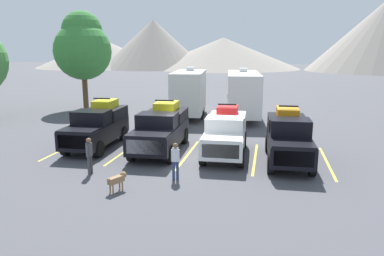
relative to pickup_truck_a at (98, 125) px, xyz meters
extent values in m
plane|color=#47474C|center=(5.32, -1.07, -1.21)|extent=(240.00, 240.00, 0.00)
cube|color=black|center=(0.01, -0.23, -0.30)|extent=(2.16, 5.34, 0.97)
cube|color=black|center=(0.08, -2.12, 0.23)|extent=(1.94, 1.54, 0.08)
cube|color=black|center=(0.03, -0.70, 0.57)|extent=(1.90, 1.44, 0.77)
cube|color=slate|center=(0.05, -1.25, 0.61)|extent=(1.74, 0.28, 0.57)
cube|color=black|center=(-0.04, 1.19, 0.51)|extent=(2.02, 2.49, 0.63)
cube|color=silver|center=(0.11, -2.83, -0.25)|extent=(1.68, 0.12, 0.68)
cylinder|color=black|center=(0.98, -1.98, -0.78)|extent=(0.31, 0.86, 0.85)
cylinder|color=black|center=(-0.83, -2.05, -0.78)|extent=(0.31, 0.86, 0.85)
cylinder|color=black|center=(0.85, 1.59, -0.78)|extent=(0.31, 0.86, 0.85)
cylinder|color=black|center=(-0.96, 1.53, -0.78)|extent=(0.31, 0.86, 0.85)
cube|color=yellow|center=(-0.04, 1.19, 1.05)|extent=(1.14, 1.59, 0.45)
cylinder|color=black|center=(0.42, 0.68, 1.04)|extent=(0.20, 0.45, 0.44)
cylinder|color=black|center=(-0.47, 0.64, 1.04)|extent=(0.20, 0.45, 0.44)
cylinder|color=black|center=(0.38, 1.74, 1.04)|extent=(0.20, 0.45, 0.44)
cylinder|color=black|center=(-0.51, 1.71, 1.04)|extent=(0.20, 0.45, 0.44)
cube|color=black|center=(-0.03, 0.76, 1.42)|extent=(0.99, 0.12, 0.08)
cube|color=black|center=(3.75, -0.34, -0.27)|extent=(2.30, 5.70, 0.96)
cube|color=black|center=(3.82, -2.36, 0.25)|extent=(2.07, 1.65, 0.08)
cube|color=black|center=(3.77, -0.85, 0.59)|extent=(2.02, 1.54, 0.76)
cube|color=slate|center=(3.79, -1.43, 0.62)|extent=(1.85, 0.28, 0.56)
cube|color=black|center=(3.69, 1.18, 0.51)|extent=(2.15, 2.66, 0.61)
cube|color=silver|center=(3.85, -3.12, -0.22)|extent=(1.78, 0.13, 0.67)
cylinder|color=black|center=(4.78, -2.22, -0.75)|extent=(0.31, 0.93, 0.92)
cylinder|color=black|center=(2.85, -2.29, -0.75)|extent=(0.31, 0.93, 0.92)
cylinder|color=black|center=(4.64, 1.61, -0.75)|extent=(0.31, 0.93, 0.92)
cylinder|color=black|center=(2.71, 1.54, -0.75)|extent=(0.31, 0.93, 0.92)
cube|color=yellow|center=(3.69, 1.18, 1.04)|extent=(1.21, 1.70, 0.45)
cylinder|color=black|center=(4.18, 0.63, 1.04)|extent=(0.20, 0.45, 0.44)
cylinder|color=black|center=(3.24, 0.59, 1.04)|extent=(0.20, 0.45, 0.44)
cylinder|color=black|center=(4.14, 1.77, 1.04)|extent=(0.20, 0.45, 0.44)
cylinder|color=black|center=(3.20, 1.73, 1.04)|extent=(0.20, 0.45, 0.44)
cube|color=black|center=(3.71, 0.71, 1.42)|extent=(1.05, 0.12, 0.08)
cube|color=white|center=(7.23, -0.40, -0.30)|extent=(2.15, 5.28, 0.91)
cube|color=white|center=(7.30, -2.27, 0.20)|extent=(1.93, 1.53, 0.08)
cube|color=white|center=(7.25, -0.87, 0.52)|extent=(1.89, 1.42, 0.73)
cube|color=slate|center=(7.27, -1.41, 0.56)|extent=(1.73, 0.27, 0.54)
cube|color=white|center=(7.18, 1.01, 0.44)|extent=(2.01, 2.47, 0.57)
cube|color=silver|center=(7.33, -2.97, -0.25)|extent=(1.67, 0.12, 0.64)
cylinder|color=black|center=(8.20, -2.13, -0.75)|extent=(0.31, 0.91, 0.90)
cylinder|color=black|center=(6.39, -2.20, -0.75)|extent=(0.31, 0.91, 0.90)
cylinder|color=black|center=(8.06, 1.41, -0.75)|extent=(0.31, 0.91, 0.90)
cylinder|color=black|center=(6.26, 1.34, -0.75)|extent=(0.31, 0.91, 0.90)
cube|color=red|center=(7.18, 1.01, 0.95)|extent=(1.13, 1.57, 0.45)
cylinder|color=black|center=(7.64, 0.50, 0.95)|extent=(0.20, 0.45, 0.44)
cylinder|color=black|center=(6.76, 0.47, 0.95)|extent=(0.20, 0.45, 0.44)
cylinder|color=black|center=(7.60, 1.55, 0.95)|extent=(0.20, 0.45, 0.44)
cylinder|color=black|center=(6.72, 1.52, 0.95)|extent=(0.20, 0.45, 0.44)
cube|color=black|center=(7.19, 0.58, 1.33)|extent=(0.98, 0.12, 0.08)
cube|color=black|center=(10.35, -0.91, -0.28)|extent=(2.12, 5.45, 0.95)
cube|color=black|center=(10.43, -2.84, 0.23)|extent=(1.90, 1.57, 0.08)
cube|color=black|center=(10.37, -1.39, 0.61)|extent=(1.85, 1.47, 0.84)
cube|color=slate|center=(10.39, -1.95, 0.65)|extent=(1.69, 0.30, 0.62)
cube|color=black|center=(10.30, 0.55, 0.50)|extent=(1.97, 2.54, 0.61)
cube|color=silver|center=(10.45, -3.56, -0.23)|extent=(1.63, 0.12, 0.66)
cylinder|color=black|center=(11.30, -2.70, -0.75)|extent=(0.31, 0.91, 0.90)
cylinder|color=black|center=(9.54, -2.77, -0.75)|extent=(0.31, 0.91, 0.90)
cylinder|color=black|center=(11.17, 0.96, -0.75)|extent=(0.31, 0.91, 0.90)
cylinder|color=black|center=(9.40, 0.89, -0.75)|extent=(0.31, 0.91, 0.90)
cube|color=orange|center=(10.30, 0.55, 1.03)|extent=(1.11, 1.62, 0.45)
cylinder|color=black|center=(10.75, 0.02, 1.02)|extent=(0.20, 0.45, 0.44)
cylinder|color=black|center=(9.89, -0.01, 1.02)|extent=(0.20, 0.45, 0.44)
cylinder|color=black|center=(10.71, 1.11, 1.02)|extent=(0.20, 0.45, 0.44)
cylinder|color=black|center=(9.85, 1.07, 1.02)|extent=(0.20, 0.45, 0.44)
cube|color=black|center=(10.32, 0.10, 1.40)|extent=(0.96, 0.12, 0.08)
cube|color=gold|center=(-1.61, -0.56, -1.20)|extent=(0.12, 5.50, 0.01)
cube|color=gold|center=(1.85, -0.56, -1.20)|extent=(0.12, 5.50, 0.01)
cube|color=gold|center=(5.32, -0.56, -1.20)|extent=(0.12, 5.50, 0.01)
cube|color=gold|center=(8.79, -0.56, -1.20)|extent=(0.12, 5.50, 0.01)
cube|color=gold|center=(12.25, -0.56, -1.20)|extent=(0.12, 5.50, 0.01)
cube|color=silver|center=(3.13, 9.81, 0.89)|extent=(2.97, 6.47, 3.13)
cube|color=brown|center=(1.97, 9.68, 1.05)|extent=(0.66, 5.98, 0.24)
cube|color=silver|center=(3.03, 10.74, 2.60)|extent=(0.67, 0.76, 0.30)
cube|color=#333333|center=(3.52, 6.10, -0.89)|extent=(0.25, 1.21, 0.12)
cylinder|color=black|center=(4.26, 9.17, -0.83)|extent=(0.30, 0.78, 0.76)
cylinder|color=black|center=(2.15, 8.95, -0.83)|extent=(0.30, 0.78, 0.76)
cylinder|color=black|center=(4.10, 10.67, -0.83)|extent=(0.30, 0.78, 0.76)
cylinder|color=black|center=(1.99, 10.44, -0.83)|extent=(0.30, 0.78, 0.76)
cube|color=white|center=(7.36, 10.24, 0.85)|extent=(3.16, 7.67, 3.06)
cube|color=brown|center=(6.17, 10.11, 1.01)|extent=(0.78, 7.12, 0.24)
cube|color=silver|center=(7.24, 11.35, 2.53)|extent=(0.67, 0.76, 0.30)
cube|color=#333333|center=(7.83, 5.93, -0.89)|extent=(0.25, 1.21, 0.12)
cylinder|color=black|center=(8.55, 9.46, -0.83)|extent=(0.30, 0.78, 0.76)
cylinder|color=black|center=(6.37, 9.23, -0.83)|extent=(0.30, 0.78, 0.76)
cylinder|color=black|center=(8.35, 11.24, -0.83)|extent=(0.30, 0.78, 0.76)
cylinder|color=black|center=(6.18, 11.01, -0.83)|extent=(0.30, 0.78, 0.76)
cylinder|color=navy|center=(5.70, -4.38, -0.80)|extent=(0.12, 0.12, 0.81)
cylinder|color=navy|center=(5.54, -4.40, -0.80)|extent=(0.12, 0.12, 0.81)
cube|color=silver|center=(5.62, -4.39, -0.11)|extent=(0.26, 0.21, 0.57)
sphere|color=brown|center=(5.62, -4.39, 0.29)|extent=(0.22, 0.22, 0.22)
cylinder|color=silver|center=(5.75, -4.38, -0.14)|extent=(0.09, 0.09, 0.52)
cylinder|color=silver|center=(5.49, -4.41, -0.14)|extent=(0.09, 0.09, 0.52)
cylinder|color=#3F3F42|center=(1.75, -4.55, -0.79)|extent=(0.12, 0.12, 0.83)
cylinder|color=#3F3F42|center=(1.77, -4.38, -0.79)|extent=(0.12, 0.12, 0.83)
cube|color=#4C4C51|center=(1.76, -4.46, -0.08)|extent=(0.23, 0.27, 0.59)
sphere|color=brown|center=(1.76, -4.46, 0.32)|extent=(0.22, 0.22, 0.22)
cylinder|color=#4C4C51|center=(1.74, -4.59, -0.11)|extent=(0.10, 0.10, 0.53)
cylinder|color=#4C4C51|center=(1.78, -4.33, -0.11)|extent=(0.10, 0.10, 0.53)
cube|color=olive|center=(3.71, -6.16, -0.72)|extent=(0.51, 0.72, 0.24)
sphere|color=olive|center=(3.87, -5.82, -0.62)|extent=(0.27, 0.27, 0.27)
cylinder|color=olive|center=(3.55, -6.50, -0.67)|extent=(0.10, 0.16, 0.20)
cylinder|color=olive|center=(3.74, -5.91, -1.02)|extent=(0.06, 0.06, 0.37)
cylinder|color=olive|center=(3.88, -5.98, -1.02)|extent=(0.06, 0.06, 0.37)
cylinder|color=olive|center=(3.53, -6.34, -1.02)|extent=(0.06, 0.06, 0.37)
cylinder|color=olive|center=(3.68, -6.41, -1.02)|extent=(0.06, 0.06, 0.37)
cylinder|color=brown|center=(-7.04, 12.05, 0.75)|extent=(0.48, 0.48, 3.92)
sphere|color=#387F38|center=(-7.04, 12.05, 3.98)|extent=(5.07, 5.07, 5.07)
sphere|color=#387F38|center=(-7.18, 12.39, 5.75)|extent=(3.55, 3.55, 3.55)
cone|color=gray|center=(-39.70, 84.84, 2.90)|extent=(37.43, 37.43, 8.21)
cone|color=gray|center=(-22.63, 81.87, 5.42)|extent=(29.71, 29.71, 13.24)
cone|color=gray|center=(-3.60, 85.50, 2.99)|extent=(41.98, 41.98, 8.40)
camera|label=1|loc=(9.31, -18.68, 4.22)|focal=34.44mm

